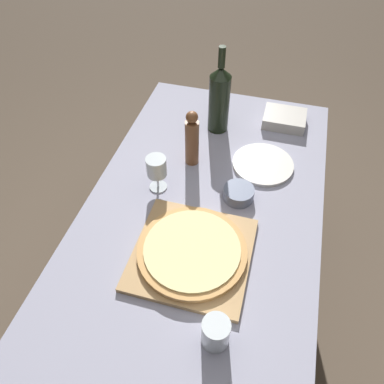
{
  "coord_description": "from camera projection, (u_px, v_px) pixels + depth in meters",
  "views": [
    {
      "loc": [
        0.19,
        -0.8,
        1.81
      ],
      "look_at": [
        -0.04,
        0.05,
        0.84
      ],
      "focal_mm": 35.0,
      "sensor_mm": 36.0,
      "label": 1
    }
  ],
  "objects": [
    {
      "name": "ground_plane",
      "position": [
        198.0,
        312.0,
        1.89
      ],
      "size": [
        12.0,
        12.0,
        0.0
      ],
      "primitive_type": "plane",
      "color": "brown"
    },
    {
      "name": "dinner_plate",
      "position": [
        263.0,
        164.0,
        1.48
      ],
      "size": [
        0.24,
        0.24,
        0.01
      ],
      "color": "silver",
      "rests_on": "dining_table"
    },
    {
      "name": "pepper_mill",
      "position": [
        192.0,
        139.0,
        1.42
      ],
      "size": [
        0.05,
        0.05,
        0.24
      ],
      "color": "brown",
      "rests_on": "dining_table"
    },
    {
      "name": "small_bowl",
      "position": [
        239.0,
        193.0,
        1.35
      ],
      "size": [
        0.11,
        0.11,
        0.04
      ],
      "color": "slate",
      "rests_on": "dining_table"
    },
    {
      "name": "dining_table",
      "position": [
        199.0,
        232.0,
        1.39
      ],
      "size": [
        0.84,
        1.56,
        0.78
      ],
      "color": "#9393A8",
      "rests_on": "ground_plane"
    },
    {
      "name": "cutting_board",
      "position": [
        192.0,
        254.0,
        1.2
      ],
      "size": [
        0.37,
        0.37,
        0.02
      ],
      "color": "tan",
      "rests_on": "dining_table"
    },
    {
      "name": "drinking_tumbler",
      "position": [
        216.0,
        332.0,
        0.99
      ],
      "size": [
        0.08,
        0.08,
        0.1
      ],
      "color": "silver",
      "rests_on": "dining_table"
    },
    {
      "name": "wine_glass",
      "position": [
        156.0,
        168.0,
        1.33
      ],
      "size": [
        0.07,
        0.07,
        0.14
      ],
      "color": "silver",
      "rests_on": "dining_table"
    },
    {
      "name": "pizza",
      "position": [
        192.0,
        250.0,
        1.18
      ],
      "size": [
        0.35,
        0.35,
        0.02
      ],
      "color": "tan",
      "rests_on": "cutting_board"
    },
    {
      "name": "wine_bottle",
      "position": [
        219.0,
        99.0,
        1.53
      ],
      "size": [
        0.09,
        0.09,
        0.37
      ],
      "color": "black",
      "rests_on": "dining_table"
    },
    {
      "name": "food_container",
      "position": [
        284.0,
        119.0,
        1.65
      ],
      "size": [
        0.18,
        0.15,
        0.05
      ],
      "color": "#BCB7AD",
      "rests_on": "dining_table"
    }
  ]
}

